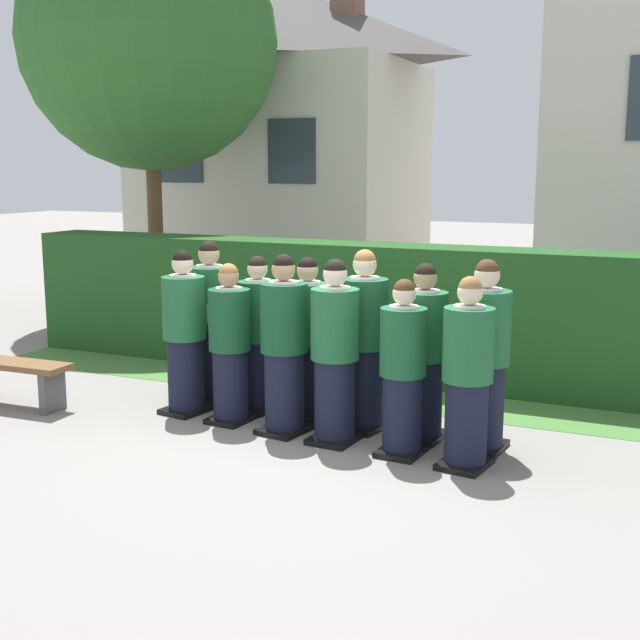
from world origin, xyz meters
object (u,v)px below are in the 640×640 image
at_px(student_front_row_0, 185,336).
at_px(student_rear_row_2, 308,342).
at_px(wooden_bench, 9,373).
at_px(student_front_row_1, 230,347).
at_px(student_rear_row_3, 364,345).
at_px(student_rear_row_5, 484,361).
at_px(student_rear_row_0, 211,326).
at_px(student_rear_row_4, 424,357).
at_px(student_front_row_2, 284,349).
at_px(student_front_row_5, 467,378).
at_px(student_front_row_4, 403,373).
at_px(student_front_row_3, 335,356).
at_px(student_rear_row_1, 258,338).

height_order(student_front_row_0, student_rear_row_2, student_front_row_0).
bearing_deg(wooden_bench, student_front_row_1, 11.55).
height_order(student_rear_row_3, student_rear_row_5, student_rear_row_3).
bearing_deg(student_rear_row_0, student_rear_row_4, -6.69).
bearing_deg(student_front_row_2, student_front_row_1, 172.55).
height_order(student_front_row_1, student_rear_row_4, student_rear_row_4).
relative_size(student_rear_row_2, student_rear_row_3, 0.94).
bearing_deg(wooden_bench, student_rear_row_4, 10.04).
height_order(student_front_row_5, wooden_bench, student_front_row_5).
distance_m(student_front_row_0, student_front_row_4, 2.41).
bearing_deg(student_rear_row_5, student_front_row_1, -175.46).
xyz_separation_m(student_front_row_2, student_rear_row_0, (-1.18, 0.63, 0.01)).
distance_m(student_front_row_5, student_rear_row_3, 1.30).
relative_size(student_front_row_2, student_front_row_3, 1.01).
distance_m(student_front_row_3, wooden_bench, 3.56).
relative_size(student_front_row_0, student_rear_row_4, 1.02).
distance_m(student_rear_row_1, student_rear_row_3, 1.19).
bearing_deg(student_rear_row_3, student_front_row_3, -101.69).
height_order(student_front_row_2, student_rear_row_3, student_rear_row_3).
height_order(student_front_row_2, student_front_row_5, student_front_row_2).
bearing_deg(student_front_row_4, student_rear_row_0, 162.27).
distance_m(student_rear_row_5, wooden_bench, 4.84).
relative_size(student_front_row_4, student_front_row_5, 0.96).
distance_m(student_front_row_3, student_rear_row_3, 0.47).
xyz_separation_m(student_front_row_5, wooden_bench, (-4.76, -0.19, -0.41)).
xyz_separation_m(student_front_row_1, student_rear_row_5, (2.42, 0.19, 0.06)).
distance_m(student_front_row_5, wooden_bench, 4.78).
xyz_separation_m(student_rear_row_1, student_rear_row_3, (1.19, -0.12, 0.06)).
xyz_separation_m(student_front_row_5, student_rear_row_4, (-0.54, 0.55, 0.01)).
xyz_separation_m(student_front_row_5, student_rear_row_5, (0.02, 0.48, 0.04)).
bearing_deg(student_front_row_0, student_rear_row_5, 2.06).
bearing_deg(student_front_row_3, student_rear_row_4, 29.75).
bearing_deg(student_front_row_2, student_front_row_0, 172.08).
height_order(student_front_row_1, student_rear_row_5, student_rear_row_5).
bearing_deg(student_rear_row_1, student_rear_row_5, -6.29).
bearing_deg(student_rear_row_2, wooden_bench, -163.14).
bearing_deg(student_rear_row_4, student_front_row_4, -93.94).
xyz_separation_m(student_front_row_4, student_rear_row_5, (0.60, 0.40, 0.08)).
distance_m(student_front_row_3, student_rear_row_4, 0.80).
height_order(student_front_row_0, student_rear_row_4, student_front_row_0).
relative_size(student_front_row_5, student_rear_row_2, 1.00).
bearing_deg(student_front_row_2, student_front_row_4, -6.26).
bearing_deg(student_front_row_1, student_rear_row_2, 34.01).
bearing_deg(student_rear_row_4, student_rear_row_1, 174.00).
relative_size(student_rear_row_0, student_rear_row_2, 1.06).
distance_m(student_rear_row_1, student_rear_row_2, 0.56).
xyz_separation_m(student_front_row_2, student_front_row_5, (1.77, -0.21, -0.04)).
bearing_deg(student_front_row_4, student_rear_row_1, 159.27).
bearing_deg(student_rear_row_0, student_front_row_3, -21.68).
relative_size(student_front_row_4, student_rear_row_4, 0.95).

